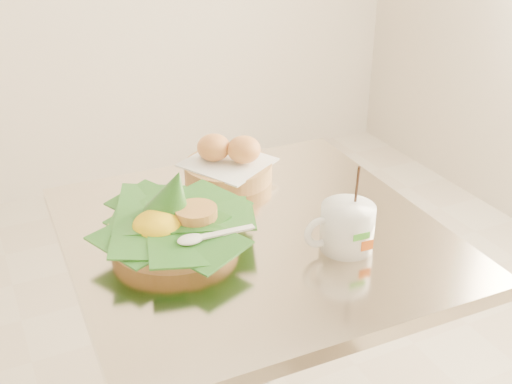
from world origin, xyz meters
name	(u,v)px	position (x,y,z in m)	size (l,w,h in m)	color
cafe_table	(254,321)	(0.20, -0.04, 0.53)	(0.72, 0.72, 0.75)	gray
rice_basket	(173,221)	(0.05, 0.00, 0.79)	(0.30, 0.30, 0.15)	tan
bread_basket	(228,164)	(0.25, 0.20, 0.79)	(0.23, 0.23, 0.10)	tan
coffee_mug	(346,226)	(0.33, -0.16, 0.80)	(0.14, 0.10, 0.17)	white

